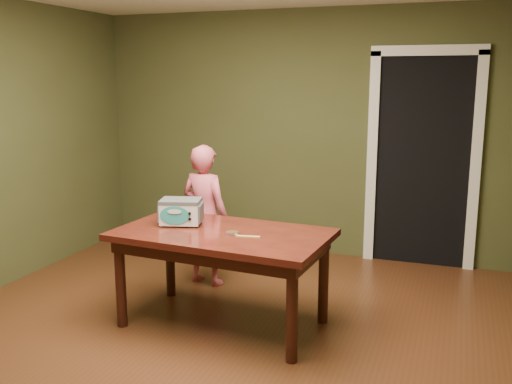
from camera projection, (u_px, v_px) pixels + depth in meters
floor at (201, 348)px, 4.07m from camera, size 5.00×5.00×0.00m
room_shell at (196, 107)px, 3.73m from camera, size 4.52×5.02×2.61m
doorway at (424, 159)px, 5.99m from camera, size 1.10×0.66×2.25m
dining_table at (222, 244)px, 4.34m from camera, size 1.66×1.02×0.75m
toy_oven at (181, 211)px, 4.49m from camera, size 0.37×0.30×0.21m
baking_pan at (232, 233)px, 4.23m from camera, size 0.10×0.10×0.02m
spatula at (248, 236)px, 4.17m from camera, size 0.18×0.05×0.01m
child at (205, 215)px, 5.24m from camera, size 0.53×0.40×1.30m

